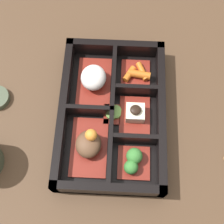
% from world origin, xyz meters
% --- Properties ---
extents(ground_plane, '(3.00, 3.00, 0.00)m').
position_xyz_m(ground_plane, '(0.00, 0.00, 0.00)').
color(ground_plane, '#4C3523').
extents(bento_base, '(0.30, 0.20, 0.01)m').
position_xyz_m(bento_base, '(0.00, 0.00, 0.01)').
color(bento_base, black).
rests_on(bento_base, ground_plane).
extents(bento_rim, '(0.30, 0.20, 0.04)m').
position_xyz_m(bento_rim, '(-0.00, -0.00, 0.02)').
color(bento_rim, black).
rests_on(bento_rim, ground_plane).
extents(bowl_stew, '(0.11, 0.07, 0.05)m').
position_xyz_m(bowl_stew, '(-0.07, 0.04, 0.03)').
color(bowl_stew, maroon).
rests_on(bowl_stew, bento_base).
extents(bowl_rice, '(0.11, 0.07, 0.04)m').
position_xyz_m(bowl_rice, '(0.07, 0.04, 0.03)').
color(bowl_rice, maroon).
rests_on(bowl_rice, bento_base).
extents(bowl_greens, '(0.06, 0.06, 0.03)m').
position_xyz_m(bowl_greens, '(-0.09, -0.04, 0.02)').
color(bowl_greens, maroon).
rests_on(bowl_greens, bento_base).
extents(bowl_tofu, '(0.08, 0.06, 0.03)m').
position_xyz_m(bowl_tofu, '(-0.00, -0.04, 0.02)').
color(bowl_tofu, maroon).
rests_on(bowl_tofu, bento_base).
extents(bowl_carrots, '(0.07, 0.06, 0.02)m').
position_xyz_m(bowl_carrots, '(0.09, -0.04, 0.02)').
color(bowl_carrots, maroon).
rests_on(bowl_carrots, bento_base).
extents(bowl_pickles, '(0.04, 0.03, 0.01)m').
position_xyz_m(bowl_pickles, '(0.00, -0.00, 0.02)').
color(bowl_pickles, maroon).
rests_on(bowl_pickles, bento_base).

